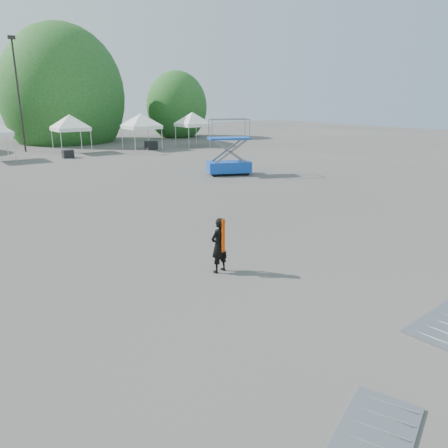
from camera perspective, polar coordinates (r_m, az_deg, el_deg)
ground at (r=13.43m, az=-5.97°, el=-4.80°), size 120.00×120.00×0.00m
light_pole_east at (r=43.84m, az=-25.34°, el=15.73°), size 0.60×0.25×9.80m
tree_mid_e at (r=52.14m, az=-20.27°, el=15.37°), size 5.12×5.12×7.79m
tree_far_e at (r=55.60m, az=-6.18°, el=14.99°), size 3.84×3.84×5.84m
tent_f at (r=41.33m, az=-19.53°, el=12.96°), size 3.94×3.94×3.88m
tent_g at (r=42.37m, az=-10.81°, el=13.65°), size 4.17×4.17×3.88m
tent_h at (r=44.92m, az=-4.17°, el=14.02°), size 3.82×3.82×3.88m
man at (r=12.29m, az=-0.64°, el=-2.79°), size 0.64×0.48×1.59m
scissor_lift at (r=27.93m, az=0.65°, el=10.02°), size 3.01×2.33×3.49m
barrier_left at (r=7.44m, az=19.03°, el=-24.80°), size 2.31×1.71×0.07m
crate_mid at (r=38.19m, az=-19.71°, el=8.61°), size 0.84×0.66×0.65m
crate_east at (r=42.33m, az=-9.50°, el=10.09°), size 1.03×0.80×0.79m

